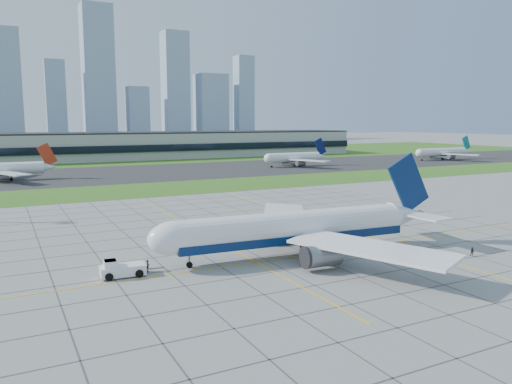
% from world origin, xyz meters
% --- Properties ---
extents(ground, '(1400.00, 1400.00, 0.00)m').
position_xyz_m(ground, '(0.00, 0.00, 0.00)').
color(ground, gray).
rests_on(ground, ground).
extents(grass_median, '(700.00, 35.00, 0.04)m').
position_xyz_m(grass_median, '(0.00, 90.00, 0.02)').
color(grass_median, '#35661D').
rests_on(grass_median, ground).
extents(asphalt_taxiway, '(700.00, 75.00, 0.04)m').
position_xyz_m(asphalt_taxiway, '(0.00, 145.00, 0.03)').
color(asphalt_taxiway, '#383838').
rests_on(asphalt_taxiway, ground).
extents(grass_far, '(700.00, 145.00, 0.04)m').
position_xyz_m(grass_far, '(0.00, 255.00, 0.02)').
color(grass_far, '#35661D').
rests_on(grass_far, ground).
extents(apron_markings, '(120.00, 130.00, 0.03)m').
position_xyz_m(apron_markings, '(0.43, 11.09, 0.02)').
color(apron_markings, '#474744').
rests_on(apron_markings, ground).
extents(terminal, '(260.00, 43.00, 15.80)m').
position_xyz_m(terminal, '(40.00, 229.87, 7.89)').
color(terminal, '#B7B7B2').
rests_on(terminal, ground).
extents(city_skyline, '(523.00, 32.40, 160.00)m').
position_xyz_m(city_skyline, '(-8.71, 520.00, 59.09)').
color(city_skyline, '#8FA5BC').
rests_on(city_skyline, ground).
extents(airliner, '(53.13, 53.70, 16.72)m').
position_xyz_m(airliner, '(-2.15, -1.40, 4.57)').
color(airliner, white).
rests_on(airliner, ground).
extents(pushback_tug, '(9.40, 3.65, 2.59)m').
position_xyz_m(pushback_tug, '(-30.91, 0.33, 1.15)').
color(pushback_tug, white).
rests_on(pushback_tug, ground).
extents(crew_near, '(0.70, 0.81, 1.89)m').
position_xyz_m(crew_near, '(-26.79, 0.65, 0.94)').
color(crew_near, black).
rests_on(crew_near, ground).
extents(crew_far, '(0.94, 0.96, 1.56)m').
position_xyz_m(crew_far, '(23.78, -15.65, 0.78)').
color(crew_far, black).
rests_on(crew_far, ground).
extents(distant_jet_1, '(32.99, 42.66, 14.08)m').
position_xyz_m(distant_jet_1, '(-43.61, 139.32, 4.48)').
color(distant_jet_1, white).
rests_on(distant_jet_1, ground).
extents(distant_jet_2, '(33.63, 42.66, 14.08)m').
position_xyz_m(distant_jet_2, '(85.03, 139.84, 4.48)').
color(distant_jet_2, white).
rests_on(distant_jet_2, ground).
extents(distant_jet_3, '(40.97, 42.66, 14.08)m').
position_xyz_m(distant_jet_3, '(183.93, 136.49, 4.49)').
color(distant_jet_3, white).
rests_on(distant_jet_3, ground).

